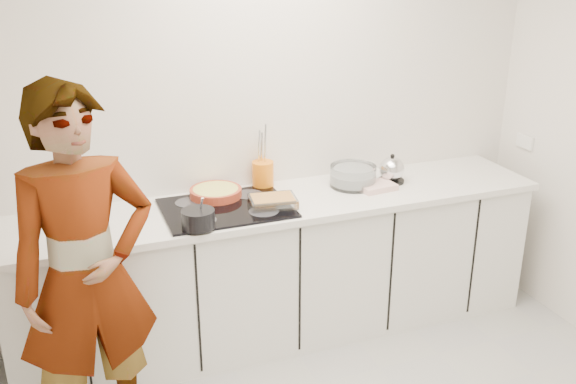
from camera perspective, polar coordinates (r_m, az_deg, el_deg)
name	(u,v)px	position (r m, az deg, el deg)	size (l,w,h in m)	color
wall_back	(264,123)	(3.97, -2.14, 6.14)	(3.60, 0.00, 2.60)	silver
base_cabinets	(282,271)	(4.00, -0.50, -7.03)	(3.20, 0.58, 0.87)	white
countertop	(282,203)	(3.81, -0.52, -0.99)	(3.24, 0.64, 0.04)	white
hob	(226,208)	(3.69, -5.52, -1.42)	(0.72, 0.54, 0.01)	black
tart_dish	(216,192)	(3.83, -6.44, -0.01)	(0.32, 0.32, 0.05)	#AB3B22
saucepan	(198,219)	(3.42, -7.99, -2.38)	(0.18, 0.18, 0.17)	black
baking_dish	(273,201)	(3.68, -1.36, -0.78)	(0.29, 0.23, 0.05)	silver
mixing_bowl	(353,177)	(4.02, 5.79, 1.36)	(0.31, 0.31, 0.13)	silver
tea_towel	(376,186)	(4.00, 7.85, 0.49)	(0.22, 0.16, 0.04)	white
kettle	(392,170)	(4.12, 9.19, 1.92)	(0.18, 0.18, 0.19)	black
utensil_crock	(263,175)	(3.98, -2.25, 1.56)	(0.13, 0.13, 0.17)	orange
cook	(87,278)	(3.08, -17.47, -7.27)	(0.66, 0.43, 1.82)	white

